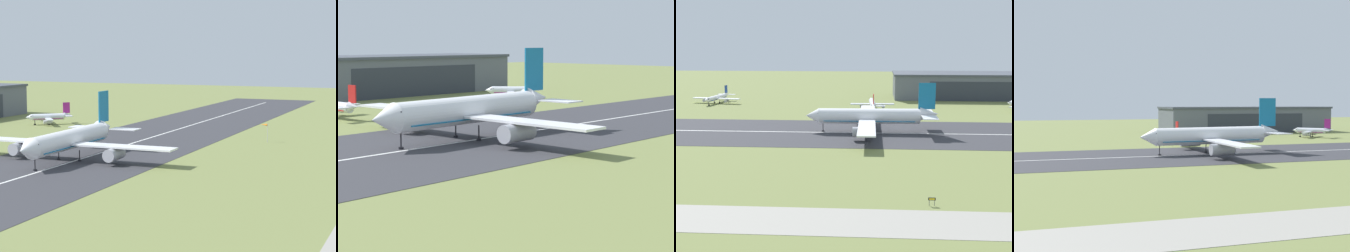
# 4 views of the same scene
# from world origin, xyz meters

# --- Properties ---
(ground_plane) EXTENTS (663.95, 663.95, 0.00)m
(ground_plane) POSITION_xyz_m (0.00, 48.80, 0.00)
(ground_plane) COLOR olive
(runway_strip) EXTENTS (423.95, 44.28, 0.06)m
(runway_strip) POSITION_xyz_m (0.00, 97.60, 0.03)
(runway_strip) COLOR #333338
(runway_strip) RESTS_ON ground_plane
(runway_centreline) EXTENTS (381.56, 0.70, 0.01)m
(runway_centreline) POSITION_xyz_m (0.00, 97.60, 0.07)
(runway_centreline) COLOR silver
(runway_centreline) RESTS_ON runway_strip
(hangar_building) EXTENTS (85.32, 29.13, 12.86)m
(hangar_building) POSITION_xyz_m (51.88, 192.22, 6.45)
(hangar_building) COLOR slate
(hangar_building) RESTS_ON ground_plane
(airplane_landing) EXTENTS (43.46, 57.03, 16.34)m
(airplane_landing) POSITION_xyz_m (-1.52, 99.23, 5.16)
(airplane_landing) COLOR white
(airplane_landing) RESTS_ON ground_plane
(airplane_parked_west) EXTENTS (18.93, 23.99, 8.04)m
(airplane_parked_west) POSITION_xyz_m (-1.18, 147.45, 2.79)
(airplane_parked_west) COLOR silver
(airplane_parked_west) RESTS_ON ground_plane
(airplane_parked_east) EXTENTS (16.81, 16.40, 8.05)m
(airplane_parked_east) POSITION_xyz_m (62.78, 147.08, 2.80)
(airplane_parked_east) COLOR silver
(airplane_parked_east) RESTS_ON ground_plane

